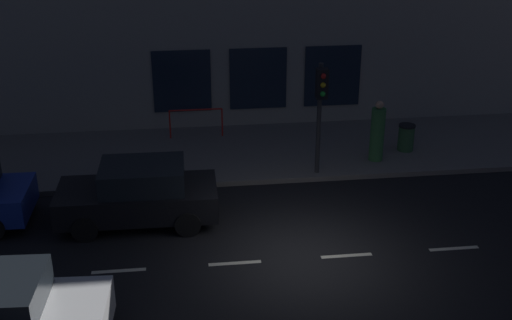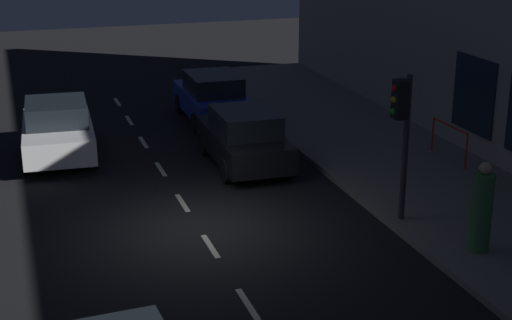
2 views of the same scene
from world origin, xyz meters
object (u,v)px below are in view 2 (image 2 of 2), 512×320
parked_car_0 (244,138)px  pedestrian_0 (482,210)px  traffic_light (402,120)px  parked_car_3 (213,97)px  parked_car_1 (58,130)px

parked_car_0 → pedestrian_0: bearing=-67.2°
traffic_light → parked_car_3: size_ratio=0.79×
parked_car_0 → parked_car_1: bearing=154.3°
traffic_light → parked_car_1: bearing=132.3°
parked_car_0 → parked_car_1: (-4.72, 2.37, 0.00)m
traffic_light → parked_car_3: (-1.59, 9.72, -1.64)m
parked_car_3 → pedestrian_0: bearing=-77.4°
traffic_light → parked_car_0: (-1.98, 4.99, -1.64)m
parked_car_0 → parked_car_3: same height
parked_car_0 → parked_car_3: bearing=86.3°
parked_car_1 → pedestrian_0: bearing=132.0°
parked_car_3 → pedestrian_0: 11.93m
parked_car_0 → pedestrian_0: (2.79, -6.95, 0.22)m
parked_car_1 → parked_car_0: bearing=156.5°
traffic_light → pedestrian_0: traffic_light is taller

